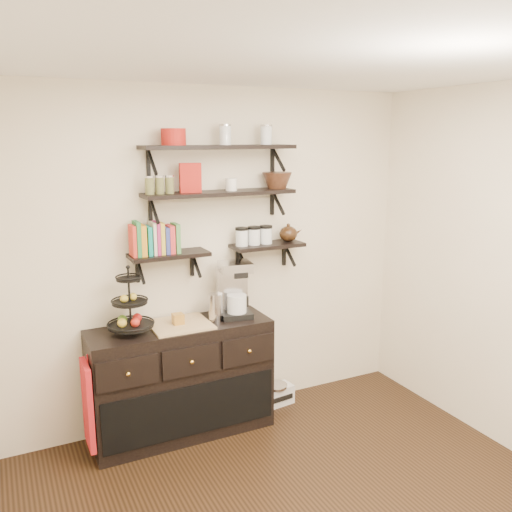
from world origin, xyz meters
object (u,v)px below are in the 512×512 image
object	(u,v)px
fruit_stand	(130,311)
radio	(276,395)
sideboard	(182,380)
coffee_maker	(234,290)

from	to	relation	value
fruit_stand	radio	distance (m)	1.59
sideboard	coffee_maker	xyz separation A→B (m)	(0.47, 0.03, 0.66)
fruit_stand	radio	size ratio (longest dim) A/B	1.49
fruit_stand	coffee_maker	distance (m)	0.84
coffee_maker	radio	xyz separation A→B (m)	(0.41, 0.05, -1.02)
sideboard	coffee_maker	size ratio (longest dim) A/B	3.11
sideboard	radio	xyz separation A→B (m)	(0.88, 0.08, -0.36)
fruit_stand	coffee_maker	xyz separation A→B (m)	(0.84, 0.03, 0.05)
fruit_stand	sideboard	bearing A→B (deg)	-0.53
radio	sideboard	bearing A→B (deg)	178.19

